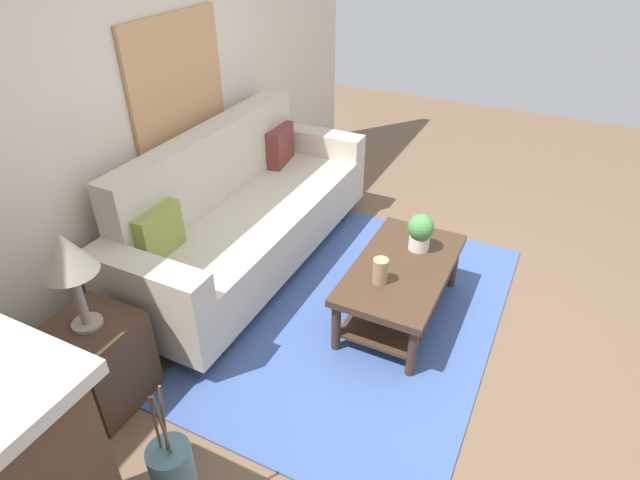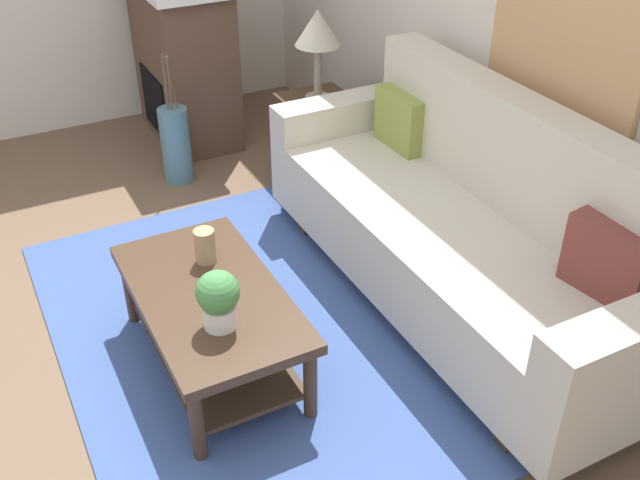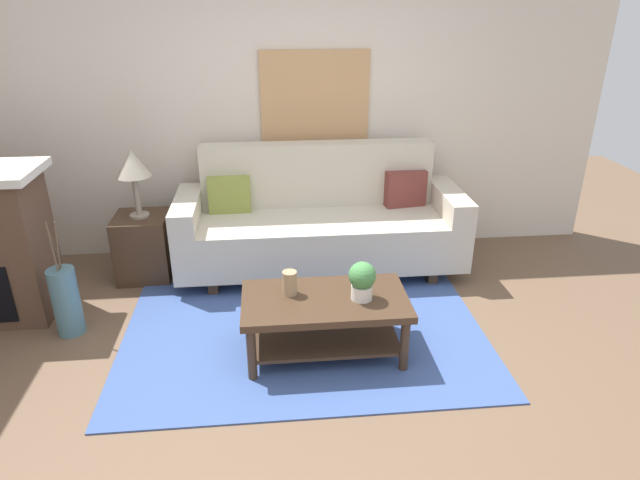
{
  "view_description": "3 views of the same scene",
  "coord_description": "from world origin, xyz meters",
  "px_view_note": "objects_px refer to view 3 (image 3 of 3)",
  "views": [
    {
      "loc": [
        -2.63,
        -0.47,
        2.46
      ],
      "look_at": [
        -0.05,
        0.8,
        0.58
      ],
      "focal_mm": 29.54,
      "sensor_mm": 36.0,
      "label": 1
    },
    {
      "loc": [
        2.63,
        -0.47,
        2.4
      ],
      "look_at": [
        0.17,
        0.81,
        0.57
      ],
      "focal_mm": 41.41,
      "sensor_mm": 36.0,
      "label": 2
    },
    {
      "loc": [
        -0.22,
        -2.85,
        2.26
      ],
      "look_at": [
        0.13,
        0.71,
        0.66
      ],
      "focal_mm": 30.85,
      "sensor_mm": 36.0,
      "label": 3
    }
  ],
  "objects_px": {
    "coffee_table": "(325,313)",
    "table_lamp": "(133,166)",
    "framed_painting": "(315,100)",
    "side_table": "(144,247)",
    "floor_vase": "(66,302)",
    "couch": "(320,223)",
    "throw_pillow_maroon": "(405,189)",
    "throw_pillow_olive": "(229,194)",
    "tabletop_vase": "(290,283)",
    "potted_plant_tabletop": "(362,280)"
  },
  "relations": [
    {
      "from": "coffee_table",
      "to": "table_lamp",
      "type": "bearing_deg",
      "value": 138.22
    },
    {
      "from": "coffee_table",
      "to": "floor_vase",
      "type": "relative_size",
      "value": 2.16
    },
    {
      "from": "coffee_table",
      "to": "framed_painting",
      "type": "relative_size",
      "value": 1.15
    },
    {
      "from": "coffee_table",
      "to": "potted_plant_tabletop",
      "type": "relative_size",
      "value": 4.2
    },
    {
      "from": "tabletop_vase",
      "to": "potted_plant_tabletop",
      "type": "xyz_separation_m",
      "value": [
        0.47,
        -0.11,
        0.06
      ]
    },
    {
      "from": "couch",
      "to": "coffee_table",
      "type": "distance_m",
      "value": 1.3
    },
    {
      "from": "throw_pillow_maroon",
      "to": "side_table",
      "type": "distance_m",
      "value": 2.34
    },
    {
      "from": "coffee_table",
      "to": "side_table",
      "type": "bearing_deg",
      "value": 138.22
    },
    {
      "from": "potted_plant_tabletop",
      "to": "table_lamp",
      "type": "height_order",
      "value": "table_lamp"
    },
    {
      "from": "potted_plant_tabletop",
      "to": "table_lamp",
      "type": "xyz_separation_m",
      "value": [
        -1.66,
        1.31,
        0.42
      ]
    },
    {
      "from": "floor_vase",
      "to": "couch",
      "type": "bearing_deg",
      "value": 24.38
    },
    {
      "from": "floor_vase",
      "to": "potted_plant_tabletop",
      "type": "bearing_deg",
      "value": -12.66
    },
    {
      "from": "couch",
      "to": "throw_pillow_maroon",
      "type": "height_order",
      "value": "couch"
    },
    {
      "from": "side_table",
      "to": "table_lamp",
      "type": "height_order",
      "value": "table_lamp"
    },
    {
      "from": "throw_pillow_olive",
      "to": "framed_painting",
      "type": "distance_m",
      "value": 1.12
    },
    {
      "from": "throw_pillow_maroon",
      "to": "side_table",
      "type": "height_order",
      "value": "throw_pillow_maroon"
    },
    {
      "from": "tabletop_vase",
      "to": "floor_vase",
      "type": "bearing_deg",
      "value": 167.45
    },
    {
      "from": "side_table",
      "to": "potted_plant_tabletop",
      "type": "bearing_deg",
      "value": -38.19
    },
    {
      "from": "throw_pillow_maroon",
      "to": "table_lamp",
      "type": "relative_size",
      "value": 0.63
    },
    {
      "from": "tabletop_vase",
      "to": "couch",
      "type": "bearing_deg",
      "value": 75.19
    },
    {
      "from": "coffee_table",
      "to": "framed_painting",
      "type": "xyz_separation_m",
      "value": [
        0.09,
        1.76,
        1.09
      ]
    },
    {
      "from": "throw_pillow_olive",
      "to": "throw_pillow_maroon",
      "type": "relative_size",
      "value": 1.0
    },
    {
      "from": "tabletop_vase",
      "to": "framed_painting",
      "type": "relative_size",
      "value": 0.17
    },
    {
      "from": "potted_plant_tabletop",
      "to": "table_lamp",
      "type": "bearing_deg",
      "value": 141.81
    },
    {
      "from": "throw_pillow_olive",
      "to": "floor_vase",
      "type": "bearing_deg",
      "value": -138.85
    },
    {
      "from": "couch",
      "to": "tabletop_vase",
      "type": "relative_size",
      "value": 14.7
    },
    {
      "from": "throw_pillow_maroon",
      "to": "table_lamp",
      "type": "xyz_separation_m",
      "value": [
        -2.3,
        -0.14,
        0.31
      ]
    },
    {
      "from": "throw_pillow_olive",
      "to": "table_lamp",
      "type": "bearing_deg",
      "value": -169.33
    },
    {
      "from": "potted_plant_tabletop",
      "to": "framed_painting",
      "type": "bearing_deg",
      "value": 94.58
    },
    {
      "from": "coffee_table",
      "to": "side_table",
      "type": "distance_m",
      "value": 1.91
    },
    {
      "from": "throw_pillow_maroon",
      "to": "tabletop_vase",
      "type": "xyz_separation_m",
      "value": [
        -1.1,
        -1.34,
        -0.17
      ]
    },
    {
      "from": "potted_plant_tabletop",
      "to": "couch",
      "type": "bearing_deg",
      "value": 96.17
    },
    {
      "from": "throw_pillow_olive",
      "to": "floor_vase",
      "type": "xyz_separation_m",
      "value": [
        -1.13,
        -0.99,
        -0.43
      ]
    },
    {
      "from": "tabletop_vase",
      "to": "side_table",
      "type": "bearing_deg",
      "value": 134.94
    },
    {
      "from": "tabletop_vase",
      "to": "potted_plant_tabletop",
      "type": "relative_size",
      "value": 0.63
    },
    {
      "from": "couch",
      "to": "table_lamp",
      "type": "relative_size",
      "value": 4.29
    },
    {
      "from": "throw_pillow_maroon",
      "to": "framed_painting",
      "type": "bearing_deg",
      "value": 156.28
    },
    {
      "from": "coffee_table",
      "to": "tabletop_vase",
      "type": "xyz_separation_m",
      "value": [
        -0.23,
        0.07,
        0.2
      ]
    },
    {
      "from": "couch",
      "to": "coffee_table",
      "type": "height_order",
      "value": "couch"
    },
    {
      "from": "couch",
      "to": "table_lamp",
      "type": "height_order",
      "value": "table_lamp"
    },
    {
      "from": "side_table",
      "to": "floor_vase",
      "type": "distance_m",
      "value": 0.93
    },
    {
      "from": "side_table",
      "to": "framed_painting",
      "type": "relative_size",
      "value": 0.59
    },
    {
      "from": "coffee_table",
      "to": "framed_painting",
      "type": "height_order",
      "value": "framed_painting"
    },
    {
      "from": "throw_pillow_olive",
      "to": "side_table",
      "type": "relative_size",
      "value": 0.64
    },
    {
      "from": "coffee_table",
      "to": "table_lamp",
      "type": "xyz_separation_m",
      "value": [
        -1.43,
        1.28,
        0.68
      ]
    },
    {
      "from": "tabletop_vase",
      "to": "side_table",
      "type": "height_order",
      "value": "tabletop_vase"
    },
    {
      "from": "table_lamp",
      "to": "potted_plant_tabletop",
      "type": "bearing_deg",
      "value": -38.19
    },
    {
      "from": "tabletop_vase",
      "to": "framed_painting",
      "type": "distance_m",
      "value": 1.93
    },
    {
      "from": "couch",
      "to": "throw_pillow_maroon",
      "type": "xyz_separation_m",
      "value": [
        0.78,
        0.12,
        0.25
      ]
    },
    {
      "from": "side_table",
      "to": "couch",
      "type": "bearing_deg",
      "value": 0.6
    }
  ]
}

